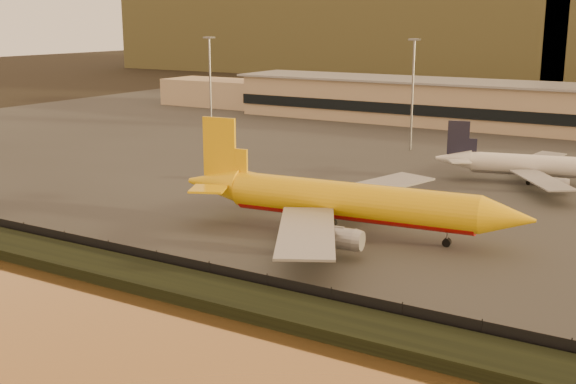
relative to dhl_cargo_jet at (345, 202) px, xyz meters
The scene contains 11 objects.
ground 14.95m from the dhl_cargo_jet, 119.45° to the right, with size 900.00×900.00×0.00m, color black.
embankment 30.42m from the dhl_cargo_jet, 103.35° to the right, with size 320.00×7.00×1.40m, color black.
tarmac 83.10m from the dhl_cargo_jet, 94.81° to the left, with size 320.00×220.00×0.20m, color #2D2D2D.
perimeter_fence 26.49m from the dhl_cargo_jet, 105.36° to the right, with size 300.00×0.05×2.20m, color black.
terminal_building 115.26m from the dhl_cargo_jet, 100.74° to the left, with size 202.00×25.00×12.60m.
apron_light_masts 64.12m from the dhl_cargo_jet, 82.69° to the left, with size 152.20×12.20×25.40m.
distant_hills 329.92m from the dhl_cargo_jet, 94.83° to the left, with size 470.00×160.00×70.00m.
dhl_cargo_jet is the anchor object (origin of this frame).
white_narrowbody_jet 49.99m from the dhl_cargo_jet, 70.46° to the left, with size 38.15×36.56×11.06m.
gse_vehicle_yellow 13.89m from the dhl_cargo_jet, 77.53° to the left, with size 3.57×1.61×1.61m, color yellow.
gse_vehicle_white 39.83m from the dhl_cargo_jet, 150.58° to the left, with size 4.03×1.81×1.81m, color silver.
Camera 1 is at (50.77, -76.36, 30.05)m, focal length 45.00 mm.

